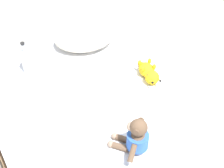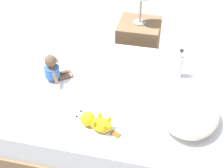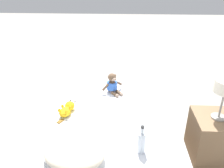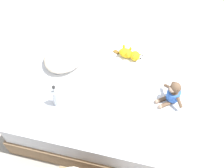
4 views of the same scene
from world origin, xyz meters
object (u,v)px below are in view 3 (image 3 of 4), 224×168
(plush_yellow_creature, at_px, (67,109))
(glass_bottle, at_px, (142,142))
(plush_monkey, at_px, (113,85))
(pillow, at_px, (74,152))
(bed, at_px, (109,133))
(nightstand, at_px, (213,137))

(plush_yellow_creature, relative_size, glass_bottle, 1.30)
(plush_monkey, height_order, plush_yellow_creature, plush_monkey)
(pillow, bearing_deg, plush_monkey, -102.45)
(glass_bottle, bearing_deg, bed, -59.14)
(plush_monkey, xyz_separation_m, glass_bottle, (-0.28, 0.99, 0.00))
(pillow, relative_size, glass_bottle, 2.20)
(bed, xyz_separation_m, plush_monkey, (-0.01, -0.50, 0.31))
(glass_bottle, bearing_deg, plush_yellow_creature, -35.79)
(plush_yellow_creature, bearing_deg, pillow, 107.52)
(bed, distance_m, nightstand, 1.06)
(bed, height_order, plush_monkey, plush_monkey)
(glass_bottle, xyz_separation_m, nightstand, (-0.76, -0.44, -0.29))
(plush_monkey, relative_size, plush_yellow_creature, 0.78)
(pillow, distance_m, plush_monkey, 1.12)
(bed, height_order, plush_yellow_creature, plush_yellow_creature)
(pillow, distance_m, nightstand, 1.42)
(plush_monkey, relative_size, glass_bottle, 1.01)
(pillow, xyz_separation_m, plush_monkey, (-0.24, -1.09, 0.02))
(bed, height_order, pillow, pillow)
(bed, height_order, nightstand, nightstand)
(bed, distance_m, pillow, 0.70)
(plush_yellow_creature, bearing_deg, bed, 176.12)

